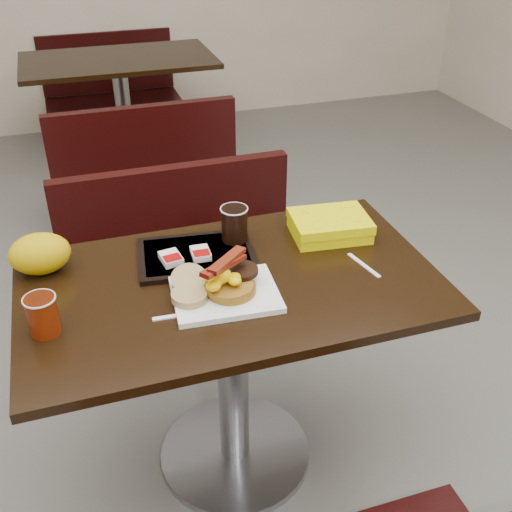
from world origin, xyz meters
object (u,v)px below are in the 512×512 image
object	(u,v)px
hashbrown_sleeve_left	(171,258)
hashbrown_sleeve_right	(201,253)
coffee_cup_far	(234,224)
clamshell	(330,226)
pancake_stack	(231,287)
fork	(172,316)
paper_bag	(40,254)
platter	(225,294)
knife	(364,265)
bench_far_n	(112,87)
table_near	(233,377)
coffee_cup_near	(43,315)
table_far	(124,115)
tray	(197,255)
bench_far_s	(141,157)
bench_near_n	(186,267)

from	to	relation	value
hashbrown_sleeve_left	hashbrown_sleeve_right	size ratio (longest dim) A/B	1.05
coffee_cup_far	clamshell	xyz separation A→B (m)	(0.31, -0.04, -0.04)
pancake_stack	fork	world-z (taller)	pancake_stack
pancake_stack	paper_bag	distance (m)	0.57
platter	knife	xyz separation A→B (m)	(0.44, 0.03, -0.01)
fork	paper_bag	size ratio (longest dim) A/B	0.80
bench_far_n	pancake_stack	world-z (taller)	pancake_stack
table_near	coffee_cup_near	xyz separation A→B (m)	(-0.51, -0.08, 0.43)
table_far	hashbrown_sleeve_left	xyz separation A→B (m)	(-0.15, -2.47, 0.40)
table_far	fork	bearing A→B (deg)	-94.12
table_near	tray	world-z (taller)	tray
coffee_cup_near	table_far	bearing A→B (deg)	79.16
bench_far_n	platter	world-z (taller)	platter
pancake_stack	hashbrown_sleeve_left	bearing A→B (deg)	122.11
coffee_cup_far	bench_far_s	bearing A→B (deg)	92.31
table_near	platter	size ratio (longest dim) A/B	4.15
bench_near_n	bench_far_n	bearing A→B (deg)	90.00
fork	hashbrown_sleeve_left	bearing A→B (deg)	81.92
bench_near_n	coffee_cup_near	size ratio (longest dim) A/B	9.28
table_far	platter	world-z (taller)	platter
bench_near_n	tray	distance (m)	0.68
clamshell	hashbrown_sleeve_right	bearing A→B (deg)	-170.36
hashbrown_sleeve_left	coffee_cup_far	size ratio (longest dim) A/B	0.69
bench_near_n	platter	bearing A→B (deg)	-92.62
table_near	fork	bearing A→B (deg)	-149.21
hashbrown_sleeve_right	platter	bearing A→B (deg)	-81.78
tray	table_far	bearing A→B (deg)	95.37
knife	coffee_cup_far	xyz separation A→B (m)	(-0.33, 0.24, 0.07)
bench_near_n	coffee_cup_near	bearing A→B (deg)	-123.38
coffee_cup_near	tray	world-z (taller)	coffee_cup_near
hashbrown_sleeve_left	hashbrown_sleeve_right	distance (m)	0.09
pancake_stack	knife	xyz separation A→B (m)	(0.42, 0.03, -0.03)
coffee_cup_far	clamshell	bearing A→B (deg)	-6.94
hashbrown_sleeve_right	coffee_cup_near	bearing A→B (deg)	-153.11
coffee_cup_near	coffee_cup_far	size ratio (longest dim) A/B	0.97
bench_far_s	coffee_cup_near	bearing A→B (deg)	-104.54
bench_far_n	coffee_cup_far	bearing A→B (deg)	-88.73
bench_far_s	platter	distance (m)	2.01
knife	pancake_stack	bearing A→B (deg)	-98.26
table_far	hashbrown_sleeve_right	size ratio (longest dim) A/B	16.34
knife	hashbrown_sleeve_left	world-z (taller)	hashbrown_sleeve_left
pancake_stack	coffee_cup_far	size ratio (longest dim) A/B	1.27
bench_far_n	platter	size ratio (longest dim) A/B	3.46
bench_far_s	pancake_stack	world-z (taller)	pancake_stack
bench_far_s	coffee_cup_far	size ratio (longest dim) A/B	9.02
paper_bag	platter	bearing A→B (deg)	-31.31
coffee_cup_near	paper_bag	distance (m)	0.30
tray	bench_far_s	bearing A→B (deg)	94.77
hashbrown_sleeve_right	paper_bag	size ratio (longest dim) A/B	0.42
table_near	pancake_stack	bearing A→B (deg)	-105.10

